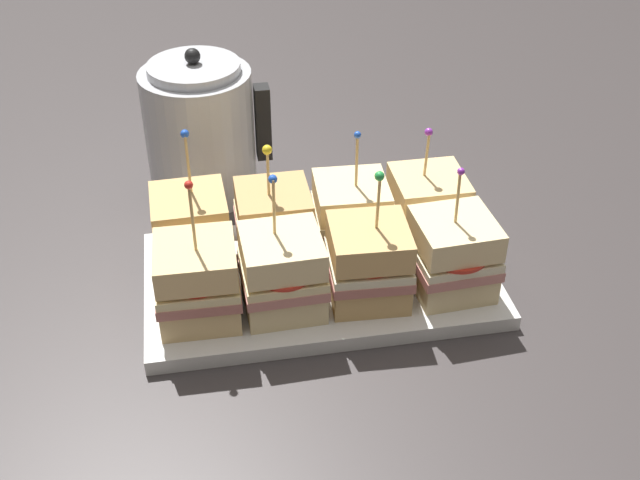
% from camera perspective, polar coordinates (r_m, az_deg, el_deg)
% --- Properties ---
extents(ground_plane, '(6.00, 6.00, 0.00)m').
position_cam_1_polar(ground_plane, '(0.94, -0.00, -3.23)').
color(ground_plane, '#383333').
extents(serving_platter, '(0.40, 0.23, 0.02)m').
position_cam_1_polar(serving_platter, '(0.94, -0.00, -2.80)').
color(serving_platter, silver).
rests_on(serving_platter, ground_plane).
extents(sandwich_front_far_left, '(0.09, 0.09, 0.17)m').
position_cam_1_polar(sandwich_front_far_left, '(0.86, -8.71, -2.95)').
color(sandwich_front_far_left, '#DBB77A').
rests_on(sandwich_front_far_left, serving_platter).
extents(sandwich_front_center_left, '(0.09, 0.09, 0.16)m').
position_cam_1_polar(sandwich_front_center_left, '(0.86, -2.69, -2.34)').
color(sandwich_front_center_left, beige).
rests_on(sandwich_front_center_left, serving_platter).
extents(sandwich_front_center_right, '(0.09, 0.09, 0.16)m').
position_cam_1_polar(sandwich_front_center_right, '(0.87, 3.47, -1.64)').
color(sandwich_front_center_right, tan).
rests_on(sandwich_front_center_right, serving_platter).
extents(sandwich_front_far_right, '(0.09, 0.09, 0.16)m').
position_cam_1_polar(sandwich_front_far_right, '(0.89, 9.41, -1.06)').
color(sandwich_front_far_right, beige).
rests_on(sandwich_front_far_right, serving_platter).
extents(sandwich_back_far_left, '(0.09, 0.09, 0.17)m').
position_cam_1_polar(sandwich_back_far_left, '(0.93, -9.15, 0.73)').
color(sandwich_back_far_left, tan).
rests_on(sandwich_back_far_left, serving_platter).
extents(sandwich_back_center_left, '(0.09, 0.09, 0.15)m').
position_cam_1_polar(sandwich_back_center_left, '(0.94, -3.30, 1.23)').
color(sandwich_back_center_left, tan).
rests_on(sandwich_back_center_left, serving_platter).
extents(sandwich_back_center_right, '(0.09, 0.09, 0.16)m').
position_cam_1_polar(sandwich_back_center_right, '(0.95, 2.21, 1.80)').
color(sandwich_back_center_right, beige).
rests_on(sandwich_back_center_right, serving_platter).
extents(sandwich_back_far_right, '(0.09, 0.09, 0.15)m').
position_cam_1_polar(sandwich_back_far_right, '(0.97, 7.63, 2.33)').
color(sandwich_back_far_right, '#DBB77A').
rests_on(sandwich_back_far_right, serving_platter).
extents(kettle_steel, '(0.17, 0.14, 0.20)m').
position_cam_1_polar(kettle_steel, '(1.08, -8.49, 7.72)').
color(kettle_steel, '#B7BABF').
rests_on(kettle_steel, ground_plane).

